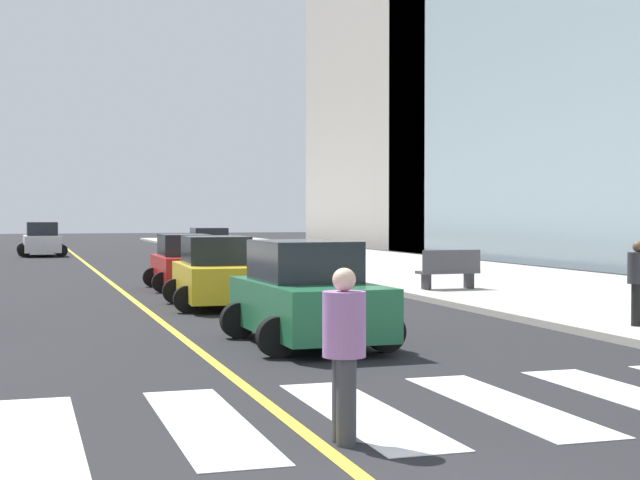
% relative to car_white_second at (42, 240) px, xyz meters
% --- Properties ---
extents(sidewalk_kerb_east, '(10.00, 120.00, 0.15)m').
position_rel_car_white_second_xyz_m(sidewalk_kerb_east, '(13.99, -27.96, -0.79)').
color(sidewalk_kerb_east, '#B2ADA3').
rests_on(sidewalk_kerb_east, ground).
extents(crosswalk_paint, '(13.50, 4.00, 0.01)m').
position_rel_car_white_second_xyz_m(crosswalk_paint, '(1.79, -43.96, -0.86)').
color(crosswalk_paint, silver).
rests_on(crosswalk_paint, ground).
extents(lane_divider_paint, '(0.16, 80.00, 0.01)m').
position_rel_car_white_second_xyz_m(lane_divider_paint, '(1.79, -7.96, -0.86)').
color(lane_divider_paint, yellow).
rests_on(lane_divider_paint, ground).
extents(parking_garage_concrete, '(18.00, 24.00, 25.80)m').
position_rel_car_white_second_xyz_m(parking_garage_concrete, '(29.90, 8.34, 12.04)').
color(parking_garage_concrete, '#B2ADA3').
rests_on(parking_garage_concrete, ground).
extents(car_white_second, '(2.63, 4.17, 1.85)m').
position_rel_car_white_second_xyz_m(car_white_second, '(0.00, 0.00, 0.00)').
color(car_white_second, silver).
rests_on(car_white_second, ground).
extents(car_green_third, '(2.62, 4.13, 1.82)m').
position_rel_car_white_second_xyz_m(car_green_third, '(3.75, -38.13, -0.01)').
color(car_green_third, '#236B42').
rests_on(car_green_third, ground).
extents(car_red_fourth, '(2.34, 3.74, 1.67)m').
position_rel_car_white_second_xyz_m(car_red_fourth, '(3.73, -25.07, -0.09)').
color(car_red_fourth, red).
rests_on(car_red_fourth, ground).
extents(car_black_fifth, '(2.42, 3.81, 1.68)m').
position_rel_car_white_second_xyz_m(car_black_fifth, '(6.84, -12.54, -0.08)').
color(car_black_fifth, black).
rests_on(car_black_fifth, ground).
extents(car_yellow_sixth, '(2.52, 3.96, 1.74)m').
position_rel_car_white_second_xyz_m(car_yellow_sixth, '(3.56, -30.95, -0.05)').
color(car_yellow_sixth, gold).
rests_on(car_yellow_sixth, ground).
extents(park_bench, '(1.82, 0.62, 1.12)m').
position_rel_car_white_second_xyz_m(park_bench, '(10.60, -29.23, -0.18)').
color(park_bench, '#47474C').
rests_on(park_bench, sidewalk_kerb_east).
extents(pedestrian_crossing, '(0.44, 0.44, 1.76)m').
position_rel_car_white_second_xyz_m(pedestrian_crossing, '(2.04, -45.26, 0.10)').
color(pedestrian_crossing, '#38383D').
rests_on(pedestrian_crossing, ground).
extents(pedestrian_waiting_east, '(0.40, 0.40, 1.63)m').
position_rel_car_white_second_xyz_m(pedestrian_waiting_east, '(10.25, -38.53, 0.18)').
color(pedestrian_waiting_east, black).
rests_on(pedestrian_waiting_east, sidewalk_kerb_east).
extents(fire_hydrant, '(0.26, 0.26, 0.89)m').
position_rel_car_white_second_xyz_m(fire_hydrant, '(9.71, -21.35, -0.29)').
color(fire_hydrant, red).
rests_on(fire_hydrant, sidewalk_kerb_east).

